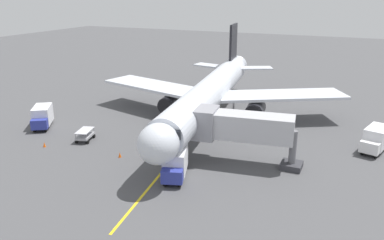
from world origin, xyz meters
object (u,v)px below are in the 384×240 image
airplane (210,93)px  jet_bridge (236,127)px  safety_cone_wing_port (81,136)px  box_truck_portside (376,139)px  safety_cone_nose_right (120,155)px  ground_crew_marshaller (157,153)px  ground_crew_wing_walker (278,136)px  box_truck_rear_apron (175,163)px  box_truck_near_nose (42,117)px  baggage_cart_starboard_side (85,135)px  safety_cone_nose_left (44,145)px

airplane → jet_bridge: bearing=123.4°
airplane → safety_cone_wing_port: bearing=44.5°
box_truck_portside → safety_cone_nose_right: box_truck_portside is taller
safety_cone_nose_right → airplane: bearing=-106.9°
ground_crew_marshaller → ground_crew_wing_walker: bearing=-134.9°
box_truck_portside → box_truck_rear_apron: size_ratio=0.99×
ground_crew_marshaller → box_truck_rear_apron: size_ratio=0.34×
box_truck_rear_apron → safety_cone_wing_port: 15.35m
box_truck_rear_apron → jet_bridge: bearing=-125.1°
jet_bridge → box_truck_near_nose: jet_bridge is taller
jet_bridge → ground_crew_marshaller: 8.34m
jet_bridge → baggage_cart_starboard_side: (17.62, 1.49, -3.11)m
safety_cone_nose_left → ground_crew_wing_walker: bearing=-153.0°
box_truck_rear_apron → safety_cone_nose_left: size_ratio=9.06×
box_truck_near_nose → safety_cone_wing_port: size_ratio=8.93×
ground_crew_marshaller → safety_cone_wing_port: ground_crew_marshaller is taller
box_truck_near_nose → airplane: bearing=-151.0°
ground_crew_marshaller → baggage_cart_starboard_side: size_ratio=0.59×
airplane → ground_crew_marshaller: size_ratio=23.57×
airplane → safety_cone_nose_right: bearing=73.1°
airplane → ground_crew_marshaller: 13.93m
ground_crew_marshaller → ground_crew_wing_walker: size_ratio=1.00×
airplane → box_truck_portside: 20.02m
ground_crew_wing_walker → box_truck_rear_apron: size_ratio=0.34×
ground_crew_marshaller → safety_cone_wing_port: size_ratio=3.11×
ground_crew_wing_walker → safety_cone_nose_left: (23.38, 11.92, -0.61)m
ground_crew_wing_walker → jet_bridge: bearing=67.3°
box_truck_rear_apron → safety_cone_nose_right: (7.30, -1.71, -1.11)m
box_truck_rear_apron → safety_cone_nose_left: 16.59m
ground_crew_wing_walker → box_truck_near_nose: box_truck_near_nose is taller
ground_crew_marshaller → safety_cone_nose_right: bearing=10.2°
box_truck_near_nose → ground_crew_marshaller: bearing=170.1°
jet_bridge → safety_cone_nose_right: size_ratio=20.95×
box_truck_rear_apron → safety_cone_wing_port: bearing=-17.3°
safety_cone_nose_right → box_truck_portside: bearing=-152.2°
ground_crew_marshaller → safety_cone_wing_port: bearing=-10.5°
box_truck_portside → box_truck_rear_apron: bearing=40.6°
safety_cone_wing_port → safety_cone_nose_right: bearing=158.8°
baggage_cart_starboard_side → safety_cone_nose_right: size_ratio=5.26×
safety_cone_nose_left → box_truck_near_nose: bearing=-44.8°
jet_bridge → baggage_cart_starboard_side: 17.95m
safety_cone_wing_port → ground_crew_wing_walker: bearing=-159.6°
safety_cone_wing_port → box_truck_portside: bearing=-162.6°
ground_crew_wing_walker → box_truck_portside: bearing=-169.3°
ground_crew_wing_walker → safety_cone_nose_right: 17.81m
jet_bridge → safety_cone_wing_port: size_ratio=20.95×
safety_cone_wing_port → jet_bridge: bearing=-176.8°
baggage_cart_starboard_side → box_truck_portside: bearing=-161.3°
safety_cone_nose_left → safety_cone_wing_port: same height
jet_bridge → safety_cone_nose_right: (11.23, 3.88, -3.49)m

